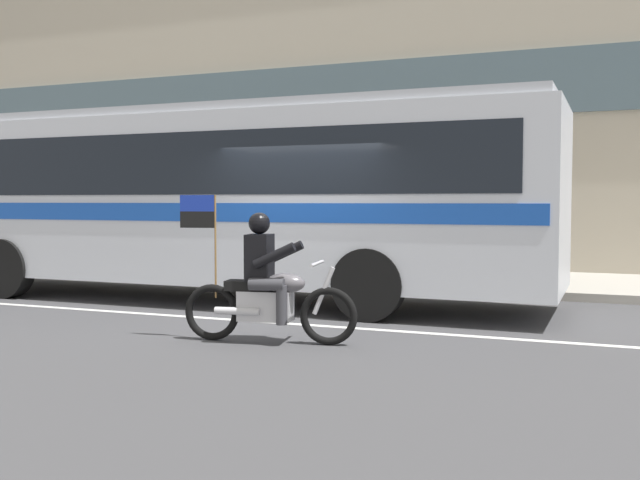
# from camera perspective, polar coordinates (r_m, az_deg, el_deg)

# --- Properties ---
(ground_plane) EXTENTS (60.00, 60.00, 0.00)m
(ground_plane) POSITION_cam_1_polar(r_m,az_deg,el_deg) (10.73, -1.48, -6.05)
(ground_plane) COLOR #3D3D3F
(sidewalk_curb) EXTENTS (28.00, 3.80, 0.15)m
(sidewalk_curb) POSITION_cam_1_polar(r_m,az_deg,el_deg) (15.50, 6.03, -2.97)
(sidewalk_curb) COLOR #A39E93
(sidewalk_curb) RESTS_ON ground_plane
(lane_center_stripe) EXTENTS (26.60, 0.14, 0.01)m
(lane_center_stripe) POSITION_cam_1_polar(r_m,az_deg,el_deg) (10.19, -2.83, -6.52)
(lane_center_stripe) COLOR silver
(lane_center_stripe) RESTS_ON ground_plane
(office_building_facade) EXTENTS (28.00, 0.89, 12.32)m
(office_building_facade) POSITION_cam_1_polar(r_m,az_deg,el_deg) (18.18, 8.21, 17.26)
(office_building_facade) COLOR #B2A893
(office_building_facade) RESTS_ON ground_plane
(transit_bus) EXTENTS (11.42, 2.65, 3.22)m
(transit_bus) POSITION_cam_1_polar(r_m,az_deg,el_deg) (12.62, -8.18, 3.87)
(transit_bus) COLOR silver
(transit_bus) RESTS_ON ground_plane
(motorcycle_with_rider) EXTENTS (2.17, 0.73, 1.78)m
(motorcycle_with_rider) POSITION_cam_1_polar(r_m,az_deg,el_deg) (8.76, -4.16, -3.73)
(motorcycle_with_rider) COLOR black
(motorcycle_with_rider) RESTS_ON ground_plane
(fire_hydrant) EXTENTS (0.22, 0.30, 0.75)m
(fire_hydrant) POSITION_cam_1_polar(r_m,az_deg,el_deg) (15.30, -1.40, -1.36)
(fire_hydrant) COLOR red
(fire_hydrant) RESTS_ON sidewalk_curb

